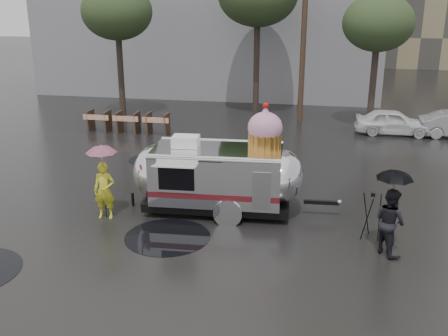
% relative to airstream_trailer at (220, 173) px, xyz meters
% --- Properties ---
extents(ground, '(120.00, 120.00, 0.00)m').
position_rel_airstream_trailer_xyz_m(ground, '(-0.72, -1.41, -1.24)').
color(ground, black).
rests_on(ground, ground).
extents(puddles, '(6.73, 11.64, 0.01)m').
position_rel_airstream_trailer_xyz_m(puddles, '(-3.42, -1.72, -1.24)').
color(puddles, black).
rests_on(puddles, ground).
extents(utility_pole, '(1.60, 0.28, 9.00)m').
position_rel_airstream_trailer_xyz_m(utility_pole, '(1.78, 12.59, 3.38)').
color(utility_pole, '#473323').
rests_on(utility_pole, ground).
extents(tree_left, '(3.64, 3.64, 6.95)m').
position_rel_airstream_trailer_xyz_m(tree_left, '(-7.72, 11.59, 4.24)').
color(tree_left, '#382D26').
rests_on(tree_left, ground).
extents(tree_right, '(3.36, 3.36, 6.42)m').
position_rel_airstream_trailer_xyz_m(tree_right, '(5.28, 11.59, 3.81)').
color(tree_right, '#382D26').
rests_on(tree_right, ground).
extents(barricade_row, '(4.30, 0.80, 1.00)m').
position_rel_airstream_trailer_xyz_m(barricade_row, '(-6.27, 8.56, -0.72)').
color(barricade_row, '#473323').
rests_on(barricade_row, ground).
extents(airstream_trailer, '(6.58, 2.72, 3.54)m').
position_rel_airstream_trailer_xyz_m(airstream_trailer, '(0.00, 0.00, 0.00)').
color(airstream_trailer, silver).
rests_on(airstream_trailer, ground).
extents(person_left, '(0.67, 0.49, 1.74)m').
position_rel_airstream_trailer_xyz_m(person_left, '(-3.30, -1.17, -0.37)').
color(person_left, yellow).
rests_on(person_left, ground).
extents(umbrella_pink, '(1.10, 1.10, 2.30)m').
position_rel_airstream_trailer_xyz_m(umbrella_pink, '(-3.30, -1.17, 0.68)').
color(umbrella_pink, pink).
rests_on(umbrella_pink, ground).
extents(person_right, '(0.90, 0.98, 1.80)m').
position_rel_airstream_trailer_xyz_m(person_right, '(4.84, -1.92, -0.34)').
color(person_right, black).
rests_on(person_right, ground).
extents(umbrella_black, '(1.14, 1.14, 2.33)m').
position_rel_airstream_trailer_xyz_m(umbrella_black, '(4.84, -1.92, 0.70)').
color(umbrella_black, black).
rests_on(umbrella_black, ground).
extents(tripod, '(0.50, 0.56, 1.36)m').
position_rel_airstream_trailer_xyz_m(tripod, '(4.45, -1.11, -0.47)').
color(tripod, black).
rests_on(tripod, ground).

